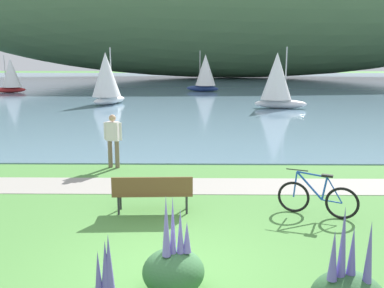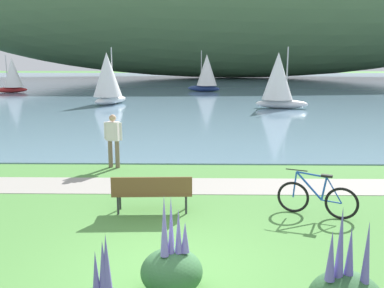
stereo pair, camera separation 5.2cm
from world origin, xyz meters
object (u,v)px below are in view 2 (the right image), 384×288
Objects in this scene: person_at_shoreline at (113,137)px; sailboat_nearest_to_shore at (206,72)px; sailboat_mid_bay at (108,78)px; sailboat_far_off at (12,75)px; bicycle_leaning_near_bench at (317,199)px; sailboat_toward_hillside at (278,80)px; park_bench_near_camera at (152,191)px.

sailboat_nearest_to_shore is at bearing 83.59° from person_at_shoreline.
sailboat_far_off is (-11.54, 10.57, -0.25)m from sailboat_mid_bay.
bicycle_leaning_near_bench is at bearing -67.19° from sailboat_mid_bay.
sailboat_toward_hillside is 26.67m from sailboat_far_off.
person_at_shoreline is (-5.34, 4.15, 0.58)m from bicycle_leaning_near_bench.
sailboat_mid_bay reaches higher than sailboat_nearest_to_shore.
park_bench_near_camera is 0.51× the size of sailboat_far_off.
park_bench_near_camera is at bearing 178.27° from bicycle_leaning_near_bench.
bicycle_leaning_near_bench is (3.67, -0.11, -0.12)m from park_bench_near_camera.
sailboat_mid_bay reaches higher than park_bench_near_camera.
sailboat_nearest_to_shore is 18.94m from sailboat_far_off.
bicycle_leaning_near_bench is 20.24m from sailboat_toward_hillside.
person_at_shoreline is 18.35m from sailboat_mid_bay.
sailboat_mid_bay is 1.01× the size of sailboat_toward_hillside.
sailboat_nearest_to_shore is 15.06m from sailboat_toward_hillside.
sailboat_far_off is (-17.14, 32.52, 1.21)m from park_bench_near_camera.
sailboat_toward_hillside is (11.95, -2.05, -0.01)m from sailboat_mid_bay.
park_bench_near_camera is at bearing -67.59° from person_at_shoreline.
sailboat_far_off is at bearing 151.73° from sailboat_toward_hillside.
sailboat_far_off is (-15.47, 28.47, 0.75)m from person_at_shoreline.
sailboat_far_off is at bearing 137.50° from sailboat_mid_bay.
sailboat_toward_hillside is at bearing 82.39° from bicycle_leaning_near_bench.
sailboat_nearest_to_shore is (1.72, 34.23, 1.42)m from park_bench_near_camera.
bicycle_leaning_near_bench reaches higher than park_bench_near_camera.
person_at_shoreline is at bearing -61.48° from sailboat_far_off.
sailboat_nearest_to_shore is at bearing 59.19° from sailboat_mid_bay.
sailboat_mid_bay is at bearing -120.81° from sailboat_nearest_to_shore.
person_at_shoreline is 0.42× the size of sailboat_nearest_to_shore.
person_at_shoreline is 30.39m from sailboat_nearest_to_shore.
sailboat_toward_hillside is at bearing -72.14° from sailboat_nearest_to_shore.
sailboat_nearest_to_shore reaches higher than sailboat_far_off.
sailboat_mid_bay is (-3.93, 17.90, 1.00)m from person_at_shoreline.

